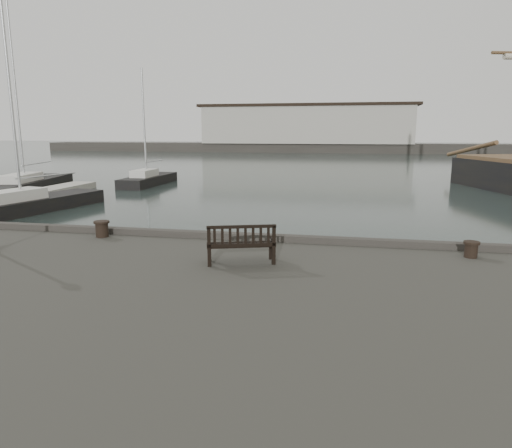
{
  "coord_description": "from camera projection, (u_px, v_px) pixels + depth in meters",
  "views": [
    {
      "loc": [
        1.56,
        -12.58,
        4.6
      ],
      "look_at": [
        -0.86,
        -0.5,
        2.1
      ],
      "focal_mm": 32.0,
      "sensor_mm": 36.0,
      "label": 1
    }
  ],
  "objects": [
    {
      "name": "bench",
      "position": [
        241.0,
        251.0,
        10.7
      ],
      "size": [
        1.68,
        1.01,
        0.92
      ],
      "rotation": [
        0.0,
        0.0,
        0.31
      ],
      "color": "black",
      "rests_on": "quay"
    },
    {
      "name": "breakwater",
      "position": [
        321.0,
        133.0,
        101.72
      ],
      "size": [
        140.0,
        9.5,
        12.2
      ],
      "color": "#383530",
      "rests_on": "ground"
    },
    {
      "name": "yacht_b",
      "position": [
        29.0,
        187.0,
        36.6
      ],
      "size": [
        5.09,
        12.17,
        15.45
      ],
      "rotation": [
        0.0,
        0.0,
        0.22
      ],
      "color": "black",
      "rests_on": "ground"
    },
    {
      "name": "ground",
      "position": [
        288.0,
        292.0,
        13.3
      ],
      "size": [
        400.0,
        400.0,
        0.0
      ],
      "primitive_type": "plane",
      "color": "black",
      "rests_on": "ground"
    },
    {
      "name": "yacht_d",
      "position": [
        149.0,
        182.0,
        40.11
      ],
      "size": [
        2.17,
        8.1,
        10.4
      ],
      "rotation": [
        0.0,
        0.0,
        -0.0
      ],
      "color": "black",
      "rests_on": "ground"
    },
    {
      "name": "bollard_left",
      "position": [
        102.0,
        229.0,
        13.37
      ],
      "size": [
        0.51,
        0.51,
        0.47
      ],
      "primitive_type": "cylinder",
      "rotation": [
        0.0,
        0.0,
        0.13
      ],
      "color": "black",
      "rests_on": "quay"
    },
    {
      "name": "bollard_right",
      "position": [
        471.0,
        249.0,
        11.19
      ],
      "size": [
        0.48,
        0.48,
        0.4
      ],
      "primitive_type": "cylinder",
      "rotation": [
        0.0,
        0.0,
        0.3
      ],
      "color": "black",
      "rests_on": "quay"
    },
    {
      "name": "yacht_c",
      "position": [
        29.0,
        208.0,
        26.49
      ],
      "size": [
        4.34,
        10.06,
        13.15
      ],
      "rotation": [
        0.0,
        0.0,
        -0.21
      ],
      "color": "black",
      "rests_on": "ground"
    }
  ]
}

